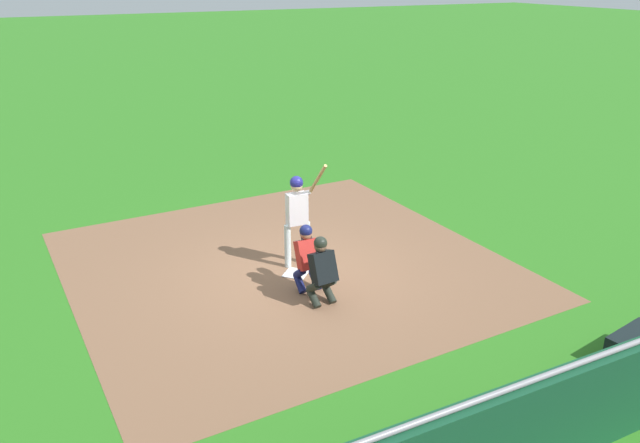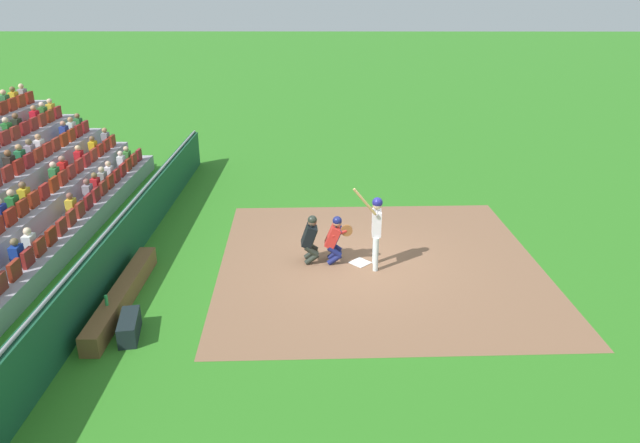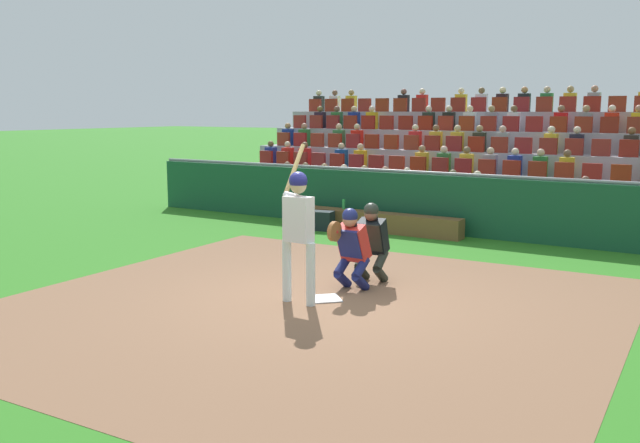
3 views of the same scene
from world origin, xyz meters
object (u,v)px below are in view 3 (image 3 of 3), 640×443
at_px(home_plate_umpire, 372,239).
at_px(equipment_duffel_bag, 312,220).
at_px(batter_at_plate, 298,221).
at_px(catcher_crouching, 351,244).
at_px(home_plate_marker, 325,298).
at_px(dugout_bench, 374,222).
at_px(water_bottle_on_bench, 344,204).

height_order(home_plate_umpire, equipment_duffel_bag, home_plate_umpire).
relative_size(batter_at_plate, home_plate_umpire, 1.71).
distance_m(catcher_crouching, home_plate_umpire, 0.63).
bearing_deg(home_plate_marker, catcher_crouching, -95.17).
xyz_separation_m(catcher_crouching, equipment_duffel_bag, (3.46, -4.27, -0.50)).
distance_m(home_plate_marker, dugout_bench, 5.87).
relative_size(catcher_crouching, dugout_bench, 0.31).
bearing_deg(home_plate_umpire, water_bottle_on_bench, -54.67).
height_order(batter_at_plate, water_bottle_on_bench, batter_at_plate).
relative_size(dugout_bench, equipment_duffel_bag, 4.20).
bearing_deg(catcher_crouching, home_plate_marker, 84.83).
xyz_separation_m(home_plate_marker, dugout_bench, (2.09, -5.48, 0.20)).
xyz_separation_m(batter_at_plate, equipment_duffel_bag, (3.18, -5.28, -0.96)).
xyz_separation_m(dugout_bench, equipment_duffel_bag, (1.31, 0.56, -0.00)).
bearing_deg(equipment_duffel_bag, water_bottle_on_bench, -139.84).
relative_size(batter_at_plate, dugout_bench, 0.53).
distance_m(batter_at_plate, dugout_bench, 6.20).
distance_m(catcher_crouching, equipment_duffel_bag, 5.52).
distance_m(home_plate_marker, equipment_duffel_bag, 5.98).
bearing_deg(catcher_crouching, home_plate_umpire, -92.56).
relative_size(home_plate_umpire, dugout_bench, 0.31).
bearing_deg(home_plate_marker, dugout_bench, -69.08).
xyz_separation_m(home_plate_marker, batter_at_plate, (0.22, 0.36, 1.17)).
height_order(batter_at_plate, dugout_bench, batter_at_plate).
bearing_deg(water_bottle_on_bench, home_plate_marker, 117.84).
relative_size(home_plate_marker, catcher_crouching, 0.34).
relative_size(catcher_crouching, water_bottle_on_bench, 5.56).
bearing_deg(equipment_duffel_bag, home_plate_umpire, 123.54).
distance_m(batter_at_plate, water_bottle_on_bench, 6.49).
bearing_deg(home_plate_umpire, batter_at_plate, 79.40).
bearing_deg(home_plate_marker, batter_at_plate, 58.34).
distance_m(home_plate_umpire, dugout_bench, 4.75).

